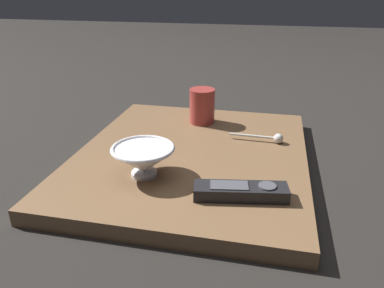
{
  "coord_description": "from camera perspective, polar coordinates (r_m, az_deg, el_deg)",
  "views": [
    {
      "loc": [
        0.17,
        -0.8,
        0.41
      ],
      "look_at": [
        0.0,
        -0.0,
        0.05
      ],
      "focal_mm": 35.15,
      "sensor_mm": 36.0,
      "label": 1
    }
  ],
  "objects": [
    {
      "name": "ground_plane",
      "position": [
        0.91,
        0.0,
        -3.05
      ],
      "size": [
        6.0,
        6.0,
        0.0
      ],
      "primitive_type": "plane",
      "color": "black"
    },
    {
      "name": "table",
      "position": [
        0.91,
        0.0,
        -2.07
      ],
      "size": [
        0.53,
        0.63,
        0.03
      ],
      "color": "brown",
      "rests_on": "ground"
    },
    {
      "name": "cereal_bowl",
      "position": [
        0.78,
        -7.39,
        -2.27
      ],
      "size": [
        0.13,
        0.13,
        0.07
      ],
      "color": "silver",
      "rests_on": "table"
    },
    {
      "name": "coffee_mug",
      "position": [
        1.07,
        1.54,
        5.79
      ],
      "size": [
        0.07,
        0.07,
        0.1
      ],
      "color": "#A53833",
      "rests_on": "table"
    },
    {
      "name": "teaspoon",
      "position": [
        0.96,
        12.15,
        0.91
      ],
      "size": [
        0.14,
        0.02,
        0.02
      ],
      "color": "silver",
      "rests_on": "table"
    },
    {
      "name": "tv_remote_near",
      "position": [
        0.72,
        7.42,
        -7.15
      ],
      "size": [
        0.18,
        0.08,
        0.03
      ],
      "color": "black",
      "rests_on": "table"
    }
  ]
}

